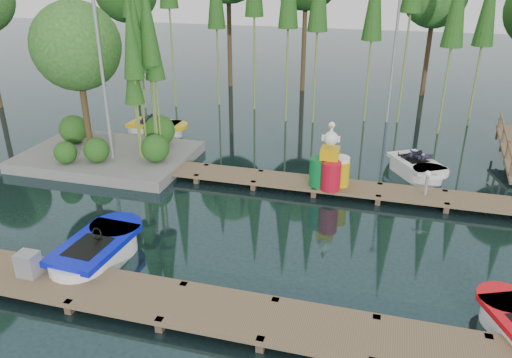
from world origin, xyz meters
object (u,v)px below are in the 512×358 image
(boat_blue, at_px, (97,252))
(boat_yellow_far, at_px, (156,129))
(drum_cluster, at_px, (330,168))
(utility_cabinet, at_px, (28,264))
(yellow_barrel, at_px, (341,174))
(island, at_px, (96,76))

(boat_blue, xyz_separation_m, boat_yellow_far, (-3.01, 9.52, -0.00))
(boat_blue, height_order, drum_cluster, drum_cluster)
(utility_cabinet, relative_size, yellow_barrel, 0.72)
(island, bearing_deg, drum_cluster, -6.19)
(boat_yellow_far, distance_m, drum_cluster, 9.02)
(boat_yellow_far, bearing_deg, island, -81.37)
(island, distance_m, yellow_barrel, 9.46)
(boat_blue, relative_size, yellow_barrel, 3.78)
(boat_yellow_far, relative_size, yellow_barrel, 3.40)
(utility_cabinet, bearing_deg, island, 109.18)
(utility_cabinet, relative_size, drum_cluster, 0.27)
(utility_cabinet, distance_m, drum_cluster, 9.13)
(drum_cluster, bearing_deg, utility_cabinet, -131.39)
(boat_yellow_far, distance_m, utility_cabinet, 11.00)
(island, relative_size, drum_cluster, 3.14)
(yellow_barrel, height_order, drum_cluster, drum_cluster)
(boat_blue, distance_m, utility_cabinet, 1.62)
(boat_yellow_far, distance_m, yellow_barrel, 9.26)
(island, bearing_deg, boat_blue, -60.60)
(boat_yellow_far, bearing_deg, drum_cluster, -5.10)
(drum_cluster, bearing_deg, boat_blue, -132.33)
(yellow_barrel, bearing_deg, island, 175.03)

